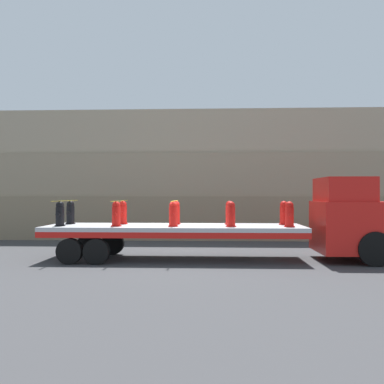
% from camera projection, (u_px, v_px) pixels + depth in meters
% --- Properties ---
extents(ground_plane, '(120.00, 120.00, 0.00)m').
position_uv_depth(ground_plane, '(175.00, 260.00, 15.52)').
color(ground_plane, '#38383A').
extents(rock_cliff, '(60.00, 3.30, 6.81)m').
position_uv_depth(rock_cliff, '(187.00, 176.00, 23.44)').
color(rock_cliff, '#84755B').
rests_on(rock_cliff, ground_plane).
extents(truck_cab, '(2.38, 2.62, 2.97)m').
position_uv_depth(truck_cab, '(352.00, 219.00, 15.24)').
color(truck_cab, red).
rests_on(truck_cab, ground_plane).
extents(flatbed_trailer, '(9.27, 2.66, 1.25)m').
position_uv_depth(flatbed_trailer, '(159.00, 231.00, 15.55)').
color(flatbed_trailer, '#B2B2B7').
rests_on(flatbed_trailer, ground_plane).
extents(fire_hydrant_black_near_0, '(0.37, 0.55, 0.88)m').
position_uv_depth(fire_hydrant_black_near_0, '(60.00, 214.00, 15.15)').
color(fire_hydrant_black_near_0, black).
rests_on(fire_hydrant_black_near_0, flatbed_trailer).
extents(fire_hydrant_black_far_0, '(0.37, 0.55, 0.88)m').
position_uv_depth(fire_hydrant_black_far_0, '(70.00, 213.00, 16.28)').
color(fire_hydrant_black_far_0, black).
rests_on(fire_hydrant_black_far_0, flatbed_trailer).
extents(fire_hydrant_red_near_1, '(0.37, 0.55, 0.88)m').
position_uv_depth(fire_hydrant_red_near_1, '(116.00, 214.00, 15.06)').
color(fire_hydrant_red_near_1, red).
rests_on(fire_hydrant_red_near_1, flatbed_trailer).
extents(fire_hydrant_red_far_1, '(0.37, 0.55, 0.88)m').
position_uv_depth(fire_hydrant_red_far_1, '(123.00, 213.00, 16.19)').
color(fire_hydrant_red_far_1, red).
rests_on(fire_hydrant_red_far_1, flatbed_trailer).
extents(fire_hydrant_red_near_2, '(0.37, 0.55, 0.88)m').
position_uv_depth(fire_hydrant_red_near_2, '(173.00, 214.00, 14.97)').
color(fire_hydrant_red_near_2, red).
rests_on(fire_hydrant_red_near_2, flatbed_trailer).
extents(fire_hydrant_red_far_2, '(0.37, 0.55, 0.88)m').
position_uv_depth(fire_hydrant_red_far_2, '(176.00, 213.00, 16.10)').
color(fire_hydrant_red_far_2, red).
rests_on(fire_hydrant_red_far_2, flatbed_trailer).
extents(fire_hydrant_red_near_3, '(0.37, 0.55, 0.88)m').
position_uv_depth(fire_hydrant_red_near_3, '(231.00, 214.00, 14.88)').
color(fire_hydrant_red_near_3, red).
rests_on(fire_hydrant_red_near_3, flatbed_trailer).
extents(fire_hydrant_red_far_3, '(0.37, 0.55, 0.88)m').
position_uv_depth(fire_hydrant_red_far_3, '(230.00, 213.00, 16.00)').
color(fire_hydrant_red_far_3, red).
rests_on(fire_hydrant_red_far_3, flatbed_trailer).
extents(fire_hydrant_red_near_4, '(0.37, 0.55, 0.88)m').
position_uv_depth(fire_hydrant_red_near_4, '(289.00, 215.00, 14.78)').
color(fire_hydrant_red_near_4, red).
rests_on(fire_hydrant_red_near_4, flatbed_trailer).
extents(fire_hydrant_red_far_4, '(0.37, 0.55, 0.88)m').
position_uv_depth(fire_hydrant_red_far_4, '(284.00, 213.00, 15.91)').
color(fire_hydrant_red_far_4, red).
rests_on(fire_hydrant_red_far_4, flatbed_trailer).
extents(cargo_strap_rear, '(0.05, 2.76, 0.01)m').
position_uv_depth(cargo_strap_rear, '(65.00, 201.00, 15.72)').
color(cargo_strap_rear, yellow).
rests_on(cargo_strap_rear, fire_hydrant_black_near_0).
extents(cargo_strap_middle, '(0.05, 2.76, 0.01)m').
position_uv_depth(cargo_strap_middle, '(120.00, 201.00, 15.63)').
color(cargo_strap_middle, yellow).
rests_on(cargo_strap_middle, fire_hydrant_red_near_1).
extents(cargo_strap_front, '(0.05, 2.76, 0.01)m').
position_uv_depth(cargo_strap_front, '(175.00, 201.00, 15.53)').
color(cargo_strap_front, yellow).
rests_on(cargo_strap_front, fire_hydrant_red_near_2).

